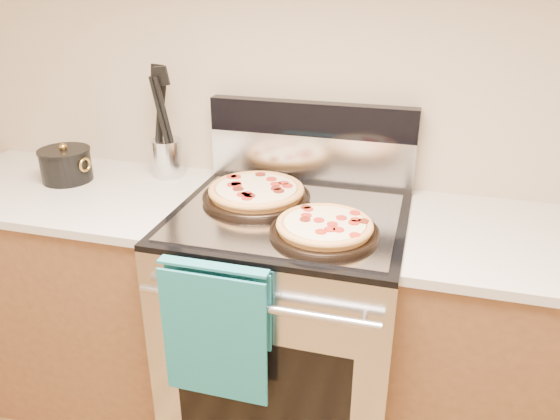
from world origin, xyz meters
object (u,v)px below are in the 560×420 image
(range_body, at_px, (289,331))
(pepperoni_pizza_front, at_px, (324,228))
(pepperoni_pizza_back, at_px, (256,193))
(saucepan, at_px, (66,166))
(utensil_crock, at_px, (168,158))

(range_body, bearing_deg, pepperoni_pizza_front, -42.37)
(pepperoni_pizza_back, xyz_separation_m, saucepan, (-0.77, 0.02, 0.02))
(utensil_crock, bearing_deg, range_body, -23.48)
(range_body, xyz_separation_m, utensil_crock, (-0.55, 0.24, 0.53))
(range_body, xyz_separation_m, saucepan, (-0.90, 0.09, 0.52))
(pepperoni_pizza_back, bearing_deg, pepperoni_pizza_front, -35.64)
(range_body, relative_size, pepperoni_pizza_front, 2.77)
(pepperoni_pizza_back, bearing_deg, saucepan, 178.47)
(range_body, height_order, pepperoni_pizza_back, pepperoni_pizza_back)
(range_body, bearing_deg, utensil_crock, 156.52)
(pepperoni_pizza_front, relative_size, saucepan, 1.74)
(range_body, height_order, saucepan, saucepan)
(pepperoni_pizza_front, xyz_separation_m, utensil_crock, (-0.70, 0.37, 0.04))
(pepperoni_pizza_front, bearing_deg, saucepan, 168.11)
(saucepan, bearing_deg, pepperoni_pizza_back, -1.53)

